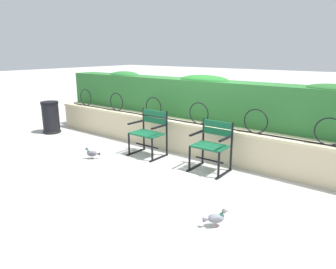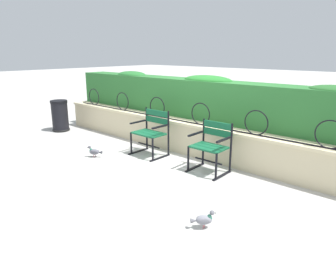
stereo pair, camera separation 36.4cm
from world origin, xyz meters
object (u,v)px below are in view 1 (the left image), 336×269
park_chair_left (149,131)px  park_chair_right (212,144)px  pigeon_far_side (92,153)px  pigeon_near_chairs (216,218)px  trash_bin (51,118)px

park_chair_left → park_chair_right: 1.37m
pigeon_far_side → park_chair_right: bearing=23.4°
pigeon_near_chairs → pigeon_far_side: 3.07m
park_chair_right → pigeon_near_chairs: (0.94, -1.53, -0.35)m
park_chair_right → pigeon_near_chairs: bearing=-58.5°
park_chair_left → pigeon_near_chairs: bearing=-33.0°
pigeon_near_chairs → pigeon_far_side: bearing=167.9°
park_chair_right → trash_bin: park_chair_right is taller
trash_bin → park_chair_right: bearing=3.1°
park_chair_left → park_chair_right: (1.37, 0.03, -0.01)m
pigeon_near_chairs → trash_bin: size_ratio=0.30×
park_chair_right → trash_bin: 4.43m
trash_bin → pigeon_far_side: bearing=-15.5°
pigeon_near_chairs → trash_bin: bearing=166.4°
pigeon_far_side → trash_bin: 2.47m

